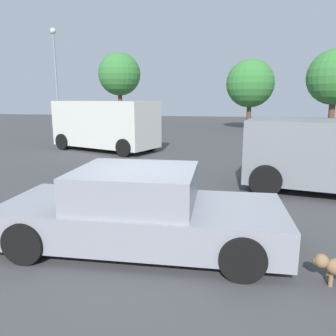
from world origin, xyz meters
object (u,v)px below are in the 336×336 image
(sedan_foreground, at_px, (140,211))
(van_white, at_px, (105,124))
(dog, at_px, (336,266))
(light_post_near, at_px, (55,63))

(sedan_foreground, bearing_deg, van_white, 112.37)
(sedan_foreground, height_order, van_white, van_white)
(dog, bearing_deg, van_white, -54.10)
(sedan_foreground, height_order, dog, sedan_foreground)
(sedan_foreground, distance_m, van_white, 10.60)
(dog, height_order, van_white, van_white)
(sedan_foreground, distance_m, light_post_near, 23.11)
(sedan_foreground, relative_size, van_white, 0.87)
(dog, relative_size, light_post_near, 0.08)
(sedan_foreground, xyz_separation_m, van_white, (-4.60, 9.52, 0.63))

